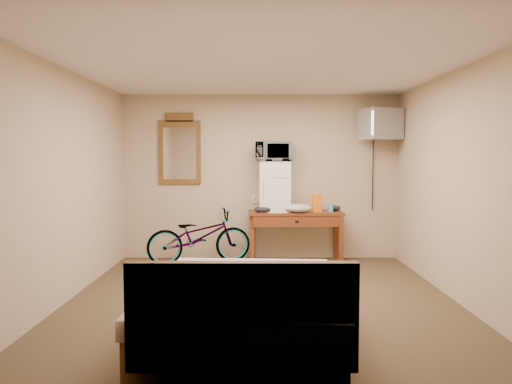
# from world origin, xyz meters

# --- Properties ---
(room) EXTENTS (4.60, 4.64, 2.50)m
(room) POSITION_xyz_m (-0.00, 0.00, 1.25)
(room) COLOR #443522
(room) RESTS_ON ground
(desk) EXTENTS (1.41, 0.58, 0.75)m
(desk) POSITION_xyz_m (0.53, 2.00, 0.63)
(desk) COLOR maroon
(desk) RESTS_ON floor
(mini_fridge) EXTENTS (0.47, 0.46, 0.74)m
(mini_fridge) POSITION_xyz_m (0.21, 2.03, 1.12)
(mini_fridge) COLOR white
(mini_fridge) RESTS_ON desk
(microwave) EXTENTS (0.55, 0.39, 0.30)m
(microwave) POSITION_xyz_m (0.21, 2.03, 1.64)
(microwave) COLOR white
(microwave) RESTS_ON mini_fridge
(snack_bag) EXTENTS (0.15, 0.11, 0.26)m
(snack_bag) POSITION_xyz_m (0.83, 1.99, 0.88)
(snack_bag) COLOR orange
(snack_bag) RESTS_ON desk
(blue_cup) EXTENTS (0.07, 0.07, 0.12)m
(blue_cup) POSITION_xyz_m (1.04, 1.94, 0.81)
(blue_cup) COLOR #3DABD1
(blue_cup) RESTS_ON desk
(cloth_cream) EXTENTS (0.41, 0.32, 0.13)m
(cloth_cream) POSITION_xyz_m (0.54, 1.88, 0.81)
(cloth_cream) COLOR beige
(cloth_cream) RESTS_ON desk
(cloth_dark_a) EXTENTS (0.25, 0.19, 0.10)m
(cloth_dark_a) POSITION_xyz_m (0.04, 1.85, 0.80)
(cloth_dark_a) COLOR black
(cloth_dark_a) RESTS_ON desk
(cloth_dark_b) EXTENTS (0.19, 0.16, 0.09)m
(cloth_dark_b) POSITION_xyz_m (1.11, 2.09, 0.79)
(cloth_dark_b) COLOR black
(cloth_dark_b) RESTS_ON desk
(crt_television) EXTENTS (0.63, 0.67, 0.45)m
(crt_television) POSITION_xyz_m (1.77, 2.02, 2.04)
(crt_television) COLOR black
(crt_television) RESTS_ON room
(wall_mirror) EXTENTS (0.63, 0.04, 1.08)m
(wall_mirror) POSITION_xyz_m (-1.23, 2.27, 1.67)
(wall_mirror) COLOR brown
(wall_mirror) RESTS_ON room
(bicycle) EXTENTS (1.61, 0.92, 0.80)m
(bicycle) POSITION_xyz_m (-0.89, 1.89, 0.40)
(bicycle) COLOR black
(bicycle) RESTS_ON floor
(bed) EXTENTS (1.61, 2.07, 0.90)m
(bed) POSITION_xyz_m (-0.15, -1.38, 0.29)
(bed) COLOR brown
(bed) RESTS_ON floor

